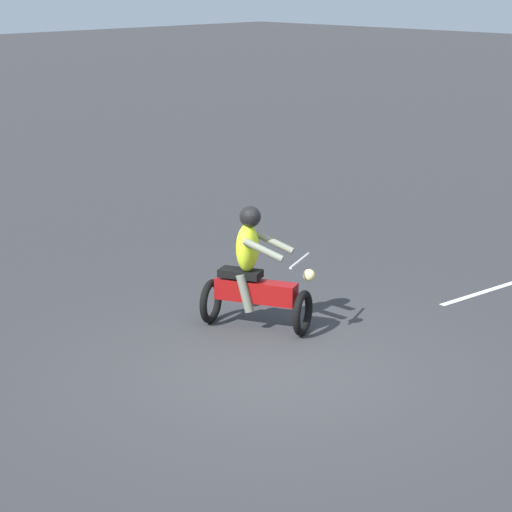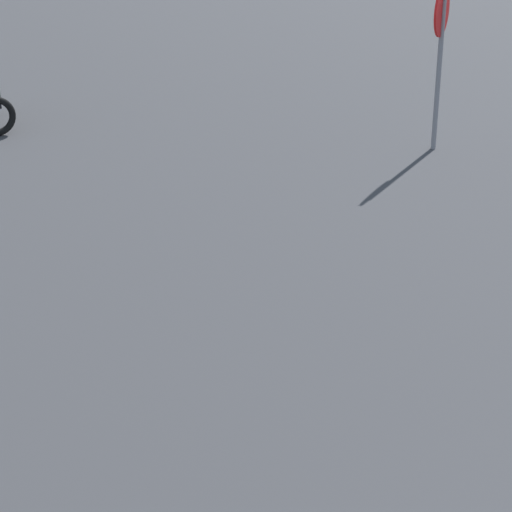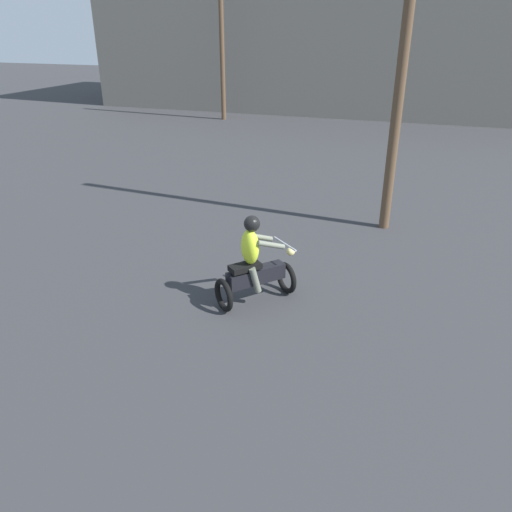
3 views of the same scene
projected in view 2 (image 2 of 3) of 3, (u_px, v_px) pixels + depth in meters
stop_sign at (441, 34)px, 13.66m from camera, size 0.70×0.08×2.30m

